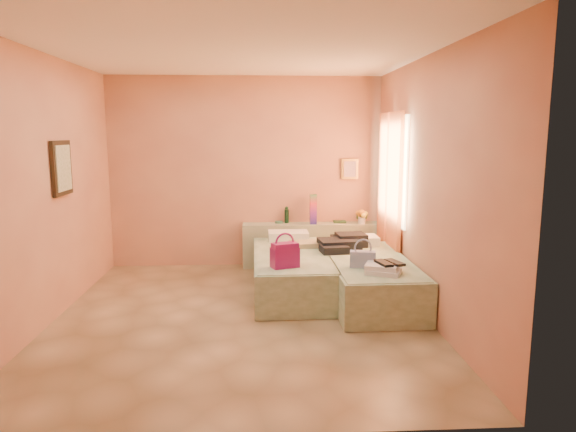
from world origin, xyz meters
name	(u,v)px	position (x,y,z in m)	size (l,w,h in m)	color
ground	(242,316)	(0.00, 0.00, 0.00)	(4.50, 4.50, 0.00)	tan
room_walls	(259,150)	(0.21, 0.57, 1.79)	(4.02, 4.51, 2.81)	tan
headboard_ledge	(312,245)	(0.98, 2.10, 0.33)	(2.05, 0.30, 0.65)	#94A284
bed_left	(292,272)	(0.60, 0.85, 0.25)	(0.90, 2.00, 0.50)	#B2C7A0
bed_right	(369,280)	(1.50, 0.48, 0.25)	(0.90, 2.00, 0.50)	#B2C7A0
water_bottle	(287,215)	(0.60, 2.18, 0.77)	(0.07, 0.07, 0.23)	#153B26
rainbow_box	(313,209)	(0.99, 2.06, 0.87)	(0.10, 0.10, 0.44)	#93125D
small_dish	(279,222)	(0.49, 2.15, 0.66)	(0.12, 0.12, 0.03)	#437B60
green_book	(340,222)	(1.40, 2.14, 0.67)	(0.18, 0.13, 0.03)	#254628
flower_vase	(362,215)	(1.71, 2.03, 0.78)	(0.19, 0.19, 0.25)	silver
magenta_handbag	(285,255)	(0.48, 0.18, 0.64)	(0.30, 0.17, 0.28)	#93125D
khaki_garment	(304,244)	(0.78, 1.21, 0.53)	(0.37, 0.30, 0.06)	tan
clothes_pile	(343,243)	(1.27, 1.03, 0.58)	(0.56, 0.56, 0.17)	black
blue_handbag	(363,259)	(1.35, 0.13, 0.59)	(0.28, 0.12, 0.18)	#3B4D8F
towel_stack	(384,269)	(1.52, -0.14, 0.55)	(0.35, 0.30, 0.10)	silver
sandal_pair	(389,263)	(1.58, -0.14, 0.61)	(0.20, 0.27, 0.03)	black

